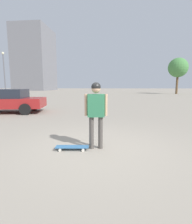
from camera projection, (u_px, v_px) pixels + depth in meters
name	position (u px, v px, depth m)	size (l,w,h in m)	color
ground_plane	(96.00, 148.00, 4.41)	(220.00, 220.00, 0.00)	gray
person	(96.00, 107.00, 4.26)	(0.24, 0.56, 1.65)	#4C4742
skateboard	(72.00, 147.00, 4.30)	(0.36, 0.84, 0.08)	#336693
car_parked_near	(8.00, 101.00, 10.22)	(2.64, 4.39, 1.38)	maroon
building_block_distant	(35.00, 60.00, 62.70)	(14.27, 11.15, 21.70)	slate
tree_distant	(178.00, 68.00, 33.65)	(3.70, 3.70, 6.92)	brown
lamp_post	(4.00, 72.00, 20.23)	(0.28, 0.28, 5.40)	#59595E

